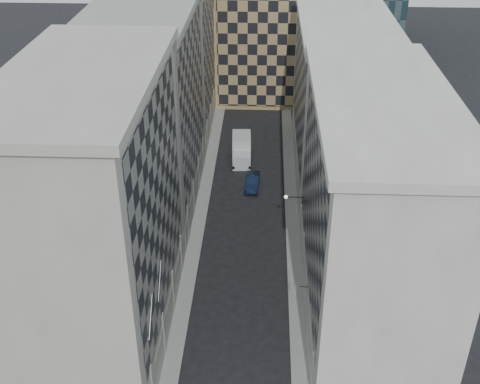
% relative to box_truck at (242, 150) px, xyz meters
% --- Properties ---
extents(sidewalk_west, '(1.50, 100.00, 0.15)m').
position_rel_box_truck_xyz_m(sidewalk_west, '(-4.13, -13.81, -1.35)').
color(sidewalk_west, gray).
rests_on(sidewalk_west, ground).
extents(sidewalk_east, '(1.50, 100.00, 0.15)m').
position_rel_box_truck_xyz_m(sidewalk_east, '(6.37, -13.81, -1.35)').
color(sidewalk_east, gray).
rests_on(sidewalk_east, ground).
extents(bldg_left_a, '(10.80, 22.80, 23.70)m').
position_rel_box_truck_xyz_m(bldg_left_a, '(-9.76, -32.81, 10.40)').
color(bldg_left_a, '#A09C90').
rests_on(bldg_left_a, ground).
extents(bldg_left_b, '(10.80, 22.80, 22.70)m').
position_rel_box_truck_xyz_m(bldg_left_b, '(-9.76, -10.81, 9.90)').
color(bldg_left_b, gray).
rests_on(bldg_left_b, ground).
extents(bldg_left_c, '(10.80, 22.80, 21.70)m').
position_rel_box_truck_xyz_m(bldg_left_c, '(-9.76, 11.19, 9.40)').
color(bldg_left_c, '#A09C90').
rests_on(bldg_left_c, ground).
extents(bldg_right_a, '(10.80, 26.80, 20.70)m').
position_rel_box_truck_xyz_m(bldg_right_a, '(12.00, -28.81, 8.90)').
color(bldg_right_a, '#B1ABA2').
rests_on(bldg_right_a, ground).
extents(bldg_right_b, '(10.80, 28.80, 19.70)m').
position_rel_box_truck_xyz_m(bldg_right_b, '(12.02, -1.81, 8.43)').
color(bldg_right_b, '#B1ABA2').
rests_on(bldg_right_b, ground).
extents(tan_block, '(16.80, 14.80, 18.80)m').
position_rel_box_truck_xyz_m(tan_block, '(3.12, 24.09, 8.01)').
color(tan_block, tan).
rests_on(tan_block, ground).
extents(flagpoles_left, '(0.10, 6.33, 2.33)m').
position_rel_box_truck_xyz_m(flagpoles_left, '(-4.78, -37.81, 6.58)').
color(flagpoles_left, gray).
rests_on(flagpoles_left, ground).
extents(bracket_lamp, '(1.98, 0.36, 0.36)m').
position_rel_box_truck_xyz_m(bracket_lamp, '(5.50, -19.81, 4.78)').
color(bracket_lamp, black).
rests_on(bracket_lamp, ground).
extents(box_truck, '(2.69, 6.06, 3.27)m').
position_rel_box_truck_xyz_m(box_truck, '(0.00, 0.00, 0.00)').
color(box_truck, silver).
rests_on(box_truck, ground).
extents(dark_car, '(1.82, 4.82, 1.57)m').
position_rel_box_truck_xyz_m(dark_car, '(1.65, -7.41, -0.64)').
color(dark_car, '#0D1A32').
rests_on(dark_car, ground).
extents(shop_sign, '(1.10, 0.63, 0.70)m').
position_rel_box_truck_xyz_m(shop_sign, '(6.10, -31.33, 2.42)').
color(shop_sign, black).
rests_on(shop_sign, ground).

